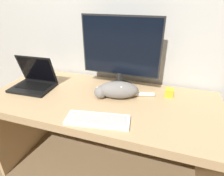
# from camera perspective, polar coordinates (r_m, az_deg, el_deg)

# --- Properties ---
(wall_back) EXTENTS (6.40, 0.06, 2.60)m
(wall_back) POSITION_cam_1_polar(r_m,az_deg,el_deg) (1.67, 2.26, 20.84)
(wall_back) COLOR silver
(wall_back) RESTS_ON ground_plane
(desk) EXTENTS (1.75, 0.78, 0.76)m
(desk) POSITION_cam_1_polar(r_m,az_deg,el_deg) (1.50, -3.01, -8.06)
(desk) COLOR tan
(desk) RESTS_ON ground_plane
(monitor) EXTENTS (0.63, 0.22, 0.58)m
(monitor) POSITION_cam_1_polar(r_m,az_deg,el_deg) (1.48, 2.61, 10.94)
(monitor) COLOR #282828
(monitor) RESTS_ON desk
(laptop) EXTENTS (0.34, 0.27, 0.26)m
(laptop) POSITION_cam_1_polar(r_m,az_deg,el_deg) (1.70, -22.64, 1.80)
(laptop) COLOR black
(laptop) RESTS_ON desk
(external_keyboard) EXTENTS (0.42, 0.21, 0.02)m
(external_keyboard) POSITION_cam_1_polar(r_m,az_deg,el_deg) (1.18, -4.39, -9.64)
(external_keyboard) COLOR white
(external_keyboard) RESTS_ON desk
(cat) EXTENTS (0.44, 0.23, 0.13)m
(cat) POSITION_cam_1_polar(r_m,az_deg,el_deg) (1.41, 1.51, -0.53)
(cat) COLOR gray
(cat) RESTS_ON desk
(small_toy) EXTENTS (0.06, 0.06, 0.06)m
(small_toy) POSITION_cam_1_polar(r_m,az_deg,el_deg) (1.50, 17.03, -1.38)
(small_toy) COLOR gold
(small_toy) RESTS_ON desk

